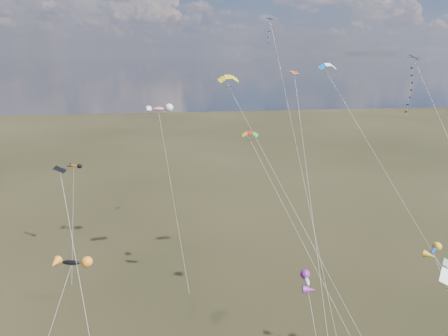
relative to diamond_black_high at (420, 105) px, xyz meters
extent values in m
cube|color=black|center=(-0.31, 1.48, 4.41)|extent=(1.37, 1.39, 0.44)
cube|color=#080843|center=(-8.43, 26.97, 9.86)|extent=(1.11, 1.10, 0.33)
cylinder|color=silver|center=(-7.20, 13.73, -8.45)|extent=(2.48, 26.52, 36.64)
cube|color=black|center=(-33.24, -2.29, -4.54)|extent=(0.90, 0.98, 0.43)
cylinder|color=silver|center=(-30.59, -9.30, -15.65)|extent=(5.34, 14.04, 22.23)
cube|color=#CD5719|center=(-9.64, 9.70, 2.68)|extent=(1.18, 1.17, 0.32)
cylinder|color=silver|center=(-9.60, 0.99, -12.04)|extent=(0.11, 17.43, 29.46)
cylinder|color=silver|center=(-9.80, 6.67, -12.45)|extent=(12.95, 19.77, 28.64)
cylinder|color=silver|center=(2.94, 4.87, -11.67)|extent=(13.40, 19.29, 30.19)
cylinder|color=silver|center=(-9.49, 4.09, -15.59)|extent=(9.96, 13.38, 22.36)
ellipsoid|color=black|center=(-33.24, -2.24, -13.25)|extent=(3.47, 1.79, 1.14)
ellipsoid|color=#D25F00|center=(-39.30, 27.27, -12.22)|extent=(2.75, 2.17, 0.88)
cylinder|color=silver|center=(-38.97, 21.76, -19.49)|extent=(0.69, 11.04, 14.55)
cube|color=#332316|center=(-38.63, 16.26, -26.70)|extent=(0.10, 0.10, 0.12)
ellipsoid|color=silver|center=(-13.10, -7.48, -13.62)|extent=(1.28, 2.47, 0.88)
ellipsoid|color=red|center=(-25.66, 24.50, -3.16)|extent=(3.71, 1.92, 1.49)
cylinder|color=silver|center=(-23.95, 18.13, -14.96)|extent=(3.44, 12.75, 23.61)
cube|color=#332316|center=(-22.25, 11.77, -26.70)|extent=(0.10, 0.10, 0.12)
ellipsoid|color=#133ABC|center=(-0.77, -5.96, -12.41)|extent=(2.28, 2.04, 0.87)
camera|label=1|loc=(-23.96, -35.76, 4.72)|focal=32.00mm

